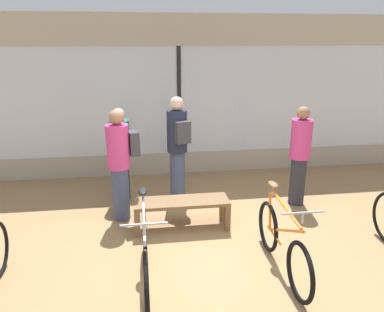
% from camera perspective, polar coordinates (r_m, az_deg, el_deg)
% --- Properties ---
extents(ground_plane, '(24.00, 24.00, 0.00)m').
position_cam_1_polar(ground_plane, '(5.05, 2.33, -15.26)').
color(ground_plane, '#99754C').
extents(shop_back_wall, '(12.00, 0.08, 3.20)m').
position_cam_1_polar(shop_back_wall, '(7.62, -2.01, 9.20)').
color(shop_back_wall, '#B2A893').
rests_on(shop_back_wall, ground_plane).
extents(bicycle_left, '(0.46, 1.76, 1.04)m').
position_cam_1_polar(bicycle_left, '(4.40, -7.12, -14.68)').
color(bicycle_left, black).
rests_on(bicycle_left, ground_plane).
extents(bicycle_right, '(0.46, 1.71, 1.02)m').
position_cam_1_polar(bicycle_right, '(4.74, 13.55, -12.78)').
color(bicycle_right, black).
rests_on(bicycle_right, ground_plane).
extents(display_bench, '(1.40, 0.44, 0.44)m').
position_cam_1_polar(display_bench, '(5.60, -1.60, -7.50)').
color(display_bench, brown).
rests_on(display_bench, ground_plane).
extents(customer_near_rack, '(0.53, 0.41, 1.74)m').
position_cam_1_polar(customer_near_rack, '(5.78, -10.90, -0.91)').
color(customer_near_rack, '#424C6B').
rests_on(customer_near_rack, ground_plane).
extents(customer_by_window, '(0.48, 0.48, 1.63)m').
position_cam_1_polar(customer_by_window, '(6.53, -10.83, 0.44)').
color(customer_by_window, '#2D2D38').
rests_on(customer_by_window, ground_plane).
extents(customer_mid_floor, '(0.46, 0.46, 1.69)m').
position_cam_1_polar(customer_mid_floor, '(6.47, 16.10, 0.23)').
color(customer_mid_floor, '#2D2D38').
rests_on(customer_mid_floor, ground_plane).
extents(customer_near_bench, '(0.42, 0.54, 1.83)m').
position_cam_1_polar(customer_near_bench, '(6.34, -2.22, 1.53)').
color(customer_near_bench, '#424C6B').
rests_on(customer_near_bench, ground_plane).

